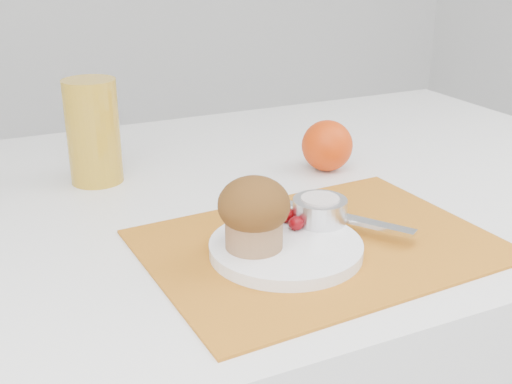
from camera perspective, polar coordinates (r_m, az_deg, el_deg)
name	(u,v)px	position (r m, az deg, el deg)	size (l,w,h in m)	color
placemat	(319,244)	(0.76, 5.63, -4.65)	(0.40, 0.29, 0.00)	#BD6C1A
plate	(286,248)	(0.73, 2.67, -4.98)	(0.18, 0.18, 0.01)	white
ramekin	(320,210)	(0.78, 5.68, -1.62)	(0.07, 0.07, 0.03)	silver
cream	(320,200)	(0.77, 5.72, -0.67)	(0.05, 0.05, 0.01)	beige
raspberry_near	(286,215)	(0.78, 2.69, -2.04)	(0.02, 0.02, 0.02)	#520204
raspberry_far	(296,223)	(0.76, 3.59, -2.78)	(0.02, 0.02, 0.02)	#4E0206
butter_knife	(332,215)	(0.80, 6.80, -2.03)	(0.21, 0.02, 0.01)	silver
orange	(327,146)	(1.00, 6.34, 4.12)	(0.08, 0.08, 0.08)	#E03E07
juice_glass	(93,132)	(0.96, -14.27, 5.22)	(0.08, 0.08, 0.15)	gold
muffin	(254,212)	(0.70, -0.18, -1.80)	(0.08, 0.08, 0.08)	#A97A52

